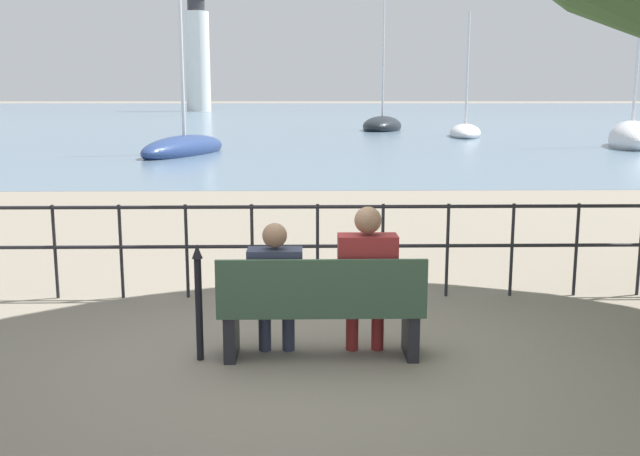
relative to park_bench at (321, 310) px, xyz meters
The scene contains 12 objects.
ground_plane 0.43m from the park_bench, 90.00° to the left, with size 1000.00×1000.00×0.00m, color gray.
harbor_water 161.21m from the park_bench, 90.00° to the left, with size 600.00×300.00×0.01m.
park_bench is the anchor object (origin of this frame).
seated_person_left 0.45m from the park_bench, 168.77° to the left, with size 0.46×0.35×1.17m.
seated_person_right 0.49m from the park_bench, 10.37° to the left, with size 0.50×0.35×1.31m.
promenade_railing 1.95m from the park_bench, 90.00° to the left, with size 11.62×0.04×1.05m.
closed_umbrella 1.04m from the park_bench, behind, with size 0.09×0.09×1.00m.
sailboat_0 30.49m from the park_bench, 61.01° to the left, with size 4.16×6.84×9.04m.
sailboat_1 23.11m from the park_bench, 102.30° to the left, with size 3.42×6.43×7.18m.
sailboat_3 37.05m from the park_bench, 75.64° to the left, with size 3.02×6.88×7.36m.
sailboat_4 44.26m from the park_bench, 83.26° to the left, with size 3.91×6.56×10.15m.
harbor_lighthouse 119.28m from the park_bench, 98.84° to the left, with size 4.10×4.10×19.98m.
Camera 1 is at (-0.13, -5.86, 2.20)m, focal length 40.00 mm.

